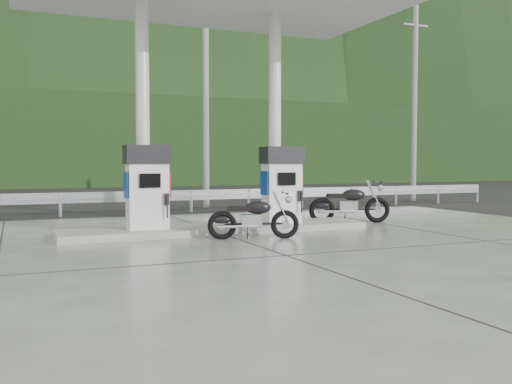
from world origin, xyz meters
name	(u,v)px	position (x,y,z in m)	size (l,w,h in m)	color
ground	(262,248)	(0.00, 0.00, 0.00)	(160.00, 160.00, 0.00)	black
forecourt_apron	(262,248)	(0.00, 0.00, 0.01)	(18.00, 14.00, 0.02)	slate
pump_island	(218,229)	(0.00, 2.50, 0.10)	(7.00, 1.40, 0.15)	gray
gas_pump_left	(147,187)	(-1.60, 2.50, 1.07)	(0.95, 0.55, 1.80)	white
gas_pump_right	(282,185)	(1.60, 2.50, 1.07)	(0.95, 0.55, 1.80)	white
canopy_column_left	(143,114)	(-1.60, 2.90, 2.67)	(0.30, 0.30, 5.00)	silver
canopy_column_right	(275,118)	(1.60, 2.90, 2.67)	(0.30, 0.30, 5.00)	silver
guardrail	(160,191)	(0.00, 8.00, 0.71)	(26.00, 0.16, 1.42)	#A9ABB1
road	(138,205)	(0.00, 11.50, 0.00)	(60.00, 7.00, 0.01)	black
utility_pole_b	(206,94)	(2.00, 9.50, 4.00)	(0.22, 0.22, 8.00)	gray
utility_pole_c	(415,104)	(11.00, 9.50, 4.00)	(0.22, 0.22, 8.00)	gray
tree_band	(82,141)	(0.00, 30.00, 3.00)	(80.00, 6.00, 6.00)	black
forested_hills	(54,176)	(0.00, 60.00, 0.00)	(100.00, 40.00, 140.00)	black
motorcycle_left	(254,218)	(0.32, 1.17, 0.44)	(1.78, 0.56, 0.84)	black
motorcycle_right	(350,205)	(3.86, 3.10, 0.50)	(2.01, 0.63, 0.95)	black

